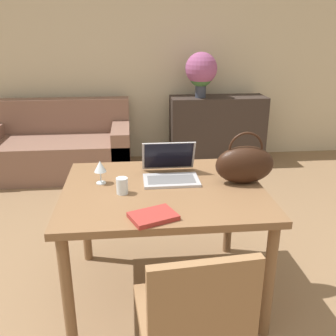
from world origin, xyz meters
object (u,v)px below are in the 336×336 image
at_px(laptop, 170,168).
at_px(wine_glass, 100,167).
at_px(chair, 194,318).
at_px(drinking_glass, 122,186).
at_px(flower_vase, 201,71).
at_px(handbag, 245,164).
at_px(couch, 58,149).

xyz_separation_m(laptop, wine_glass, (-0.42, -0.06, 0.04)).
distance_m(chair, laptop, 1.00).
xyz_separation_m(drinking_glass, flower_vase, (0.89, 2.48, 0.36)).
relative_size(laptop, handbag, 0.95).
relative_size(chair, drinking_glass, 9.14).
bearing_deg(couch, wine_glass, -73.01).
distance_m(couch, wine_glass, 2.35).
bearing_deg(couch, chair, -70.56).
xyz_separation_m(wine_glass, handbag, (0.85, -0.08, 0.02)).
xyz_separation_m(chair, wine_glass, (-0.42, 0.90, 0.34)).
height_order(couch, drinking_glass, same).
distance_m(couch, laptop, 2.44).
distance_m(chair, couch, 3.27).
bearing_deg(laptop, handbag, -17.41).
relative_size(chair, flower_vase, 1.62).
bearing_deg(couch, handbag, -56.10).
bearing_deg(laptop, flower_vase, 75.07).
bearing_deg(drinking_glass, couch, 108.77).
relative_size(drinking_glass, wine_glass, 0.65).
bearing_deg(wine_glass, drinking_glass, -51.14).
relative_size(couch, handbag, 4.76).
distance_m(wine_glass, handbag, 0.85).
height_order(couch, laptop, laptop).
bearing_deg(handbag, laptop, 162.59).
distance_m(couch, flower_vase, 1.90).
bearing_deg(chair, couch, 104.49).
bearing_deg(handbag, chair, -117.62).
height_order(chair, laptop, laptop).
height_order(chair, drinking_glass, chair).
xyz_separation_m(couch, wine_glass, (0.67, -2.18, 0.55)).
bearing_deg(laptop, couch, 117.12).
distance_m(drinking_glass, flower_vase, 2.66).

